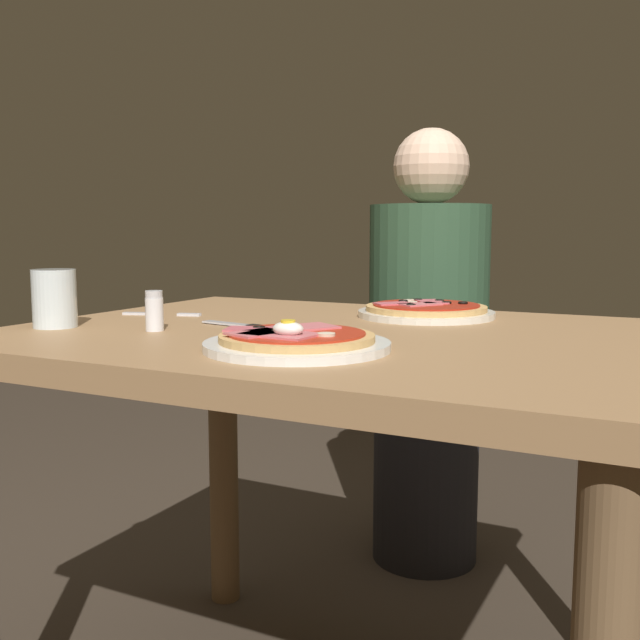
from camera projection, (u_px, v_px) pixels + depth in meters
name	position (u px, v px, depth m)	size (l,w,h in m)	color
dining_table	(335.00, 404.00, 1.25)	(1.07, 0.83, 0.75)	#9E754C
pizza_foreground	(296.00, 341.00, 1.03)	(0.26, 0.26, 0.05)	white
pizza_across_left	(426.00, 311.00, 1.42)	(0.26, 0.26, 0.03)	silver
water_glass_near	(55.00, 302.00, 1.27)	(0.07, 0.07, 0.10)	silver
fork	(155.00, 314.00, 1.45)	(0.15, 0.06, 0.00)	silver
knife	(252.00, 326.00, 1.26)	(0.20, 0.05, 0.01)	silver
salt_shaker	(154.00, 311.00, 1.22)	(0.03, 0.03, 0.07)	white
diner_person	(428.00, 360.00, 2.01)	(0.32, 0.32, 1.18)	black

